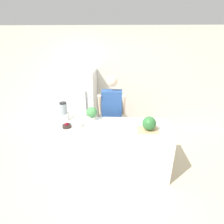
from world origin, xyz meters
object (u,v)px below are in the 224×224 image
(potted_plant, at_px, (92,113))
(bowl_cherries, at_px, (67,126))
(person, at_px, (112,114))
(bowl_cream, at_px, (79,124))
(blender, at_px, (64,112))
(refrigerator, at_px, (80,104))
(watermelon, at_px, (149,123))

(potted_plant, bearing_deg, bowl_cherries, -139.80)
(person, height_order, bowl_cream, person)
(bowl_cream, xyz_separation_m, potted_plant, (0.17, 0.29, 0.09))
(bowl_cherries, xyz_separation_m, potted_plant, (0.38, 0.32, 0.10))
(bowl_cream, relative_size, blender, 0.39)
(person, relative_size, blender, 4.89)
(refrigerator, height_order, person, person)
(watermelon, relative_size, bowl_cherries, 1.49)
(blender, distance_m, potted_plant, 0.51)
(bowl_cherries, relative_size, bowl_cream, 1.16)
(refrigerator, distance_m, bowl_cherries, 1.39)
(potted_plant, bearing_deg, refrigerator, 114.11)
(bowl_cherries, height_order, potted_plant, potted_plant)
(watermelon, height_order, bowl_cream, watermelon)
(watermelon, xyz_separation_m, bowl_cherries, (-1.38, 0.03, -0.10))
(bowl_cherries, distance_m, potted_plant, 0.51)
(bowl_cream, bearing_deg, person, 53.65)
(watermelon, bearing_deg, refrigerator, 136.20)
(bowl_cream, bearing_deg, watermelon, -3.49)
(person, distance_m, blender, 1.00)
(watermelon, bearing_deg, bowl_cream, 176.51)
(blender, height_order, potted_plant, blender)
(bowl_cream, bearing_deg, refrigerator, 102.50)
(person, bearing_deg, potted_plant, -129.31)
(person, distance_m, bowl_cream, 0.89)
(refrigerator, height_order, bowl_cream, refrigerator)
(refrigerator, relative_size, blender, 4.83)
(refrigerator, xyz_separation_m, watermelon, (1.47, -1.41, 0.23))
(refrigerator, xyz_separation_m, bowl_cream, (0.30, -1.34, 0.15))
(watermelon, relative_size, bowl_cream, 1.73)
(bowl_cherries, bearing_deg, potted_plant, 40.20)
(refrigerator, height_order, watermelon, refrigerator)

